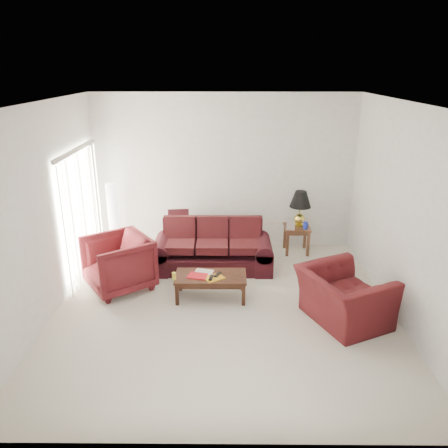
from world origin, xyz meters
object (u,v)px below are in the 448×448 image
Objects in this scene: end_table at (296,239)px; floor_lamp at (114,219)px; sofa at (212,246)px; coffee_table at (211,286)px; armchair_left at (118,263)px; armchair_right at (344,297)px.

floor_lamp is at bearing -178.27° from end_table.
floor_lamp is (-3.51, -0.11, 0.44)m from end_table.
coffee_table is at bearing -93.97° from sofa.
coffee_table is at bearing 43.24° from armchair_left.
armchair_left reaches higher than armchair_right.
armchair_left is 0.84× the size of armchair_right.
sofa is 2.56m from armchair_right.
armchair_left reaches higher than end_table.
end_table is at bearing -18.05° from armchair_right.
end_table is at bearing 1.73° from floor_lamp.
armchair_right is (1.91, -1.70, -0.05)m from sofa.
armchair_left is at bearing -74.18° from floor_lamp.
armchair_left is 3.54m from armchair_right.
armchair_right is at bearing 39.18° from armchair_left.
armchair_left is at bearing -158.00° from sofa.
floor_lamp is 1.45× the size of armchair_left.
floor_lamp is 2.60m from coffee_table.
armchair_right is (0.30, -2.45, 0.11)m from end_table.
sofa reaches higher than coffee_table.
end_table is at bearing 68.74° from coffee_table.
floor_lamp is at bearing 156.72° from sofa.
armchair_left is at bearing -171.29° from coffee_table.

